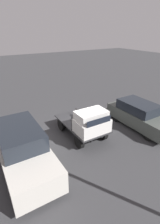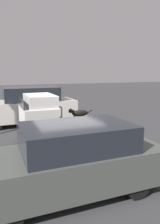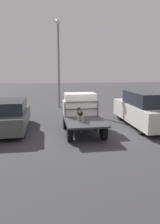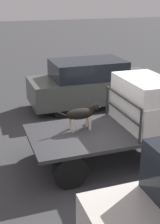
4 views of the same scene
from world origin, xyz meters
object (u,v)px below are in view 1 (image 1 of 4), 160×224
object	(u,v)px
dog	(80,113)
parked_pickup_far	(22,148)
flatbed_truck	(81,126)
parked_sedan	(139,115)

from	to	relation	value
dog	parked_pickup_far	world-z (taller)	parked_pickup_far
flatbed_truck	parked_sedan	bearing A→B (deg)	73.08
parked_sedan	dog	bearing A→B (deg)	-108.94
flatbed_truck	parked_sedan	world-z (taller)	parked_sedan
parked_sedan	parked_pickup_far	distance (m)	7.53
parked_sedan	parked_pickup_far	world-z (taller)	parked_pickup_far
flatbed_truck	dog	size ratio (longest dim) A/B	3.35
flatbed_truck	parked_sedan	size ratio (longest dim) A/B	0.79
dog	parked_pickup_far	bearing A→B (deg)	-54.61
flatbed_truck	parked_pickup_far	world-z (taller)	parked_pickup_far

